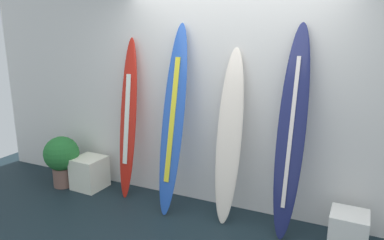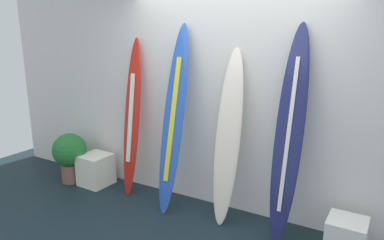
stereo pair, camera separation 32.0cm
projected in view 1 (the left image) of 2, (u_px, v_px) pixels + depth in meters
name	position (u px, v px, depth m)	size (l,w,h in m)	color
wall_back	(232.00, 90.00, 4.02)	(7.20, 0.20, 2.80)	silver
surfboard_crimson	(128.00, 120.00, 4.35)	(0.24, 0.38, 1.99)	red
surfboard_cobalt	(173.00, 121.00, 3.98)	(0.28, 0.54, 2.15)	blue
surfboard_ivory	(229.00, 136.00, 3.79)	(0.30, 0.47, 1.89)	silver
surfboard_navy	(291.00, 134.00, 3.47)	(0.30, 0.49, 2.14)	navy
display_block_left	(348.00, 231.00, 3.35)	(0.35, 0.35, 0.38)	white
display_block_center	(90.00, 173.00, 4.71)	(0.40, 0.40, 0.42)	white
potted_plant	(62.00, 157.00, 4.73)	(0.47, 0.47, 0.69)	brown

